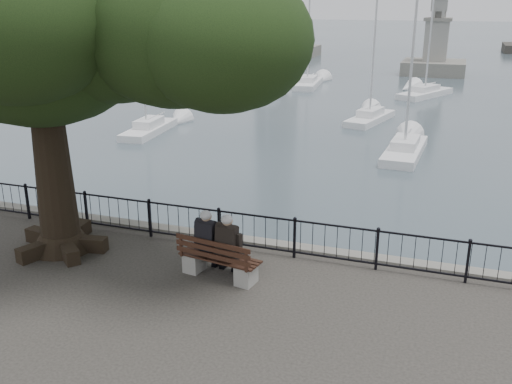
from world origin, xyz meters
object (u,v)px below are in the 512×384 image
at_px(person_right, 231,249).
at_px(lion_monument, 435,51).
at_px(bench, 219,264).
at_px(person_left, 210,244).
at_px(tree, 69,17).

xyz_separation_m(person_right, lion_monument, (2.06, 48.98, 0.46)).
xyz_separation_m(bench, person_left, (-0.26, 0.15, 0.39)).
distance_m(bench, lion_monument, 49.11).
height_order(bench, person_left, person_left).
relative_size(person_right, tree, 0.15).
distance_m(bench, tree, 6.43).
distance_m(bench, person_right, 0.48).
bearing_deg(tree, person_left, -2.09).
height_order(person_left, tree, tree).
distance_m(person_right, lion_monument, 49.02).
distance_m(person_left, tree, 5.96).
xyz_separation_m(person_left, person_right, (0.54, -0.09, 0.00)).
xyz_separation_m(bench, person_right, (0.28, 0.07, 0.39)).
xyz_separation_m(bench, tree, (-3.59, 0.27, 5.33)).
xyz_separation_m(person_left, tree, (-3.33, 0.12, 4.95)).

